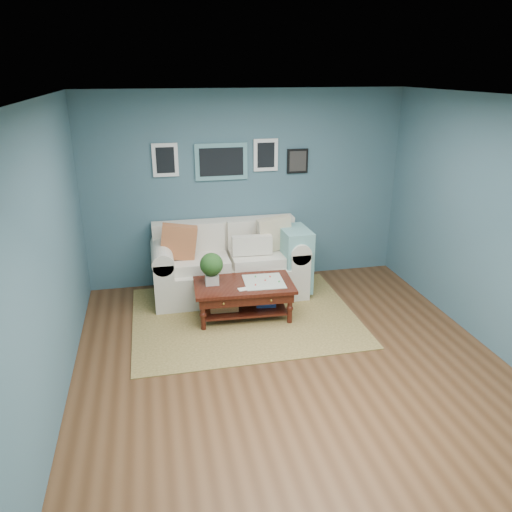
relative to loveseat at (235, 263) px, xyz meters
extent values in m
plane|color=brown|center=(0.26, -2.03, -0.44)|extent=(5.00, 5.00, 0.00)
plane|color=white|center=(0.26, -2.03, 2.26)|extent=(5.00, 5.00, 0.00)
cube|color=#3E606D|center=(0.26, 0.47, 0.91)|extent=(4.50, 0.02, 2.70)
cube|color=#3E606D|center=(0.26, -4.53, 0.91)|extent=(4.50, 0.02, 2.70)
cube|color=#3E606D|center=(-1.99, -2.03, 0.91)|extent=(0.02, 5.00, 2.70)
cube|color=#3E606D|center=(2.51, -2.03, 0.91)|extent=(0.02, 5.00, 2.70)
cube|color=#5B9399|center=(-0.09, 0.45, 1.31)|extent=(0.72, 0.03, 0.50)
cube|color=black|center=(-0.09, 0.43, 1.31)|extent=(0.60, 0.01, 0.38)
cube|color=white|center=(-0.84, 0.45, 1.36)|extent=(0.34, 0.03, 0.44)
cube|color=white|center=(0.53, 0.45, 1.38)|extent=(0.34, 0.03, 0.44)
cube|color=black|center=(0.99, 0.45, 1.28)|extent=(0.30, 0.03, 0.34)
cube|color=brown|center=(-0.02, -0.77, -0.43)|extent=(2.76, 2.21, 0.01)
cube|color=#EEE4CF|center=(-0.09, -0.04, -0.21)|extent=(1.52, 0.94, 0.45)
cube|color=#EEE4CF|center=(-0.09, 0.33, 0.27)|extent=(1.99, 0.24, 0.51)
cube|color=#EEE4CF|center=(-0.98, -0.04, -0.11)|extent=(0.26, 0.94, 0.66)
cube|color=#EEE4CF|center=(0.80, -0.04, -0.11)|extent=(0.26, 0.94, 0.66)
cylinder|color=#EEE4CF|center=(-0.98, -0.04, 0.23)|extent=(0.28, 0.94, 0.28)
cylinder|color=#EEE4CF|center=(0.80, -0.04, 0.23)|extent=(0.28, 0.94, 0.28)
cube|color=#EEE4CF|center=(-0.50, -0.10, 0.08)|extent=(0.77, 0.60, 0.14)
cube|color=#EEE4CF|center=(0.31, -0.10, 0.08)|extent=(0.77, 0.60, 0.14)
cube|color=#EEE4CF|center=(-0.50, 0.20, 0.34)|extent=(0.77, 0.13, 0.39)
cube|color=#EEE4CF|center=(0.31, 0.20, 0.34)|extent=(0.77, 0.13, 0.39)
cube|color=#D05B31|center=(-0.76, -0.09, 0.39)|extent=(0.52, 0.19, 0.51)
cube|color=beige|center=(0.55, -0.02, 0.39)|extent=(0.51, 0.19, 0.49)
cube|color=beige|center=(0.21, -0.15, 0.29)|extent=(0.54, 0.13, 0.26)
cube|color=#75AEB1|center=(0.80, -0.17, 0.05)|extent=(0.36, 0.59, 0.86)
cube|color=black|center=(-0.02, -0.75, 0.00)|extent=(1.25, 0.77, 0.04)
cube|color=black|center=(-0.02, -0.75, -0.08)|extent=(1.17, 0.68, 0.12)
cube|color=black|center=(-0.02, -0.75, -0.32)|extent=(1.06, 0.58, 0.03)
sphere|color=gold|center=(-0.32, -1.07, -0.08)|extent=(0.03, 0.03, 0.03)
sphere|color=gold|center=(0.24, -1.09, -0.08)|extent=(0.03, 0.03, 0.03)
cylinder|color=black|center=(-0.57, -1.00, -0.23)|extent=(0.06, 0.06, 0.42)
cylinder|color=black|center=(0.49, -1.05, -0.23)|extent=(0.06, 0.06, 0.42)
cylinder|color=black|center=(-0.54, -0.45, -0.23)|extent=(0.06, 0.06, 0.42)
cylinder|color=black|center=(0.52, -0.51, -0.23)|extent=(0.06, 0.06, 0.42)
cube|color=beige|center=(-0.41, -0.68, 0.08)|extent=(0.17, 0.17, 0.12)
sphere|color=#204715|center=(-0.41, -0.68, 0.27)|extent=(0.28, 0.28, 0.28)
cube|color=beige|center=(0.23, -0.77, 0.02)|extent=(0.51, 0.51, 0.01)
cube|color=#AC794F|center=(-0.28, -0.74, -0.21)|extent=(0.36, 0.26, 0.20)
cube|color=navy|center=(0.26, -0.75, -0.26)|extent=(0.25, 0.19, 0.11)
camera|label=1|loc=(-1.07, -6.29, 2.50)|focal=35.00mm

